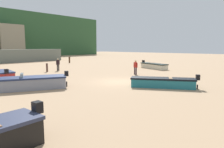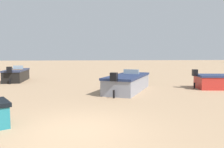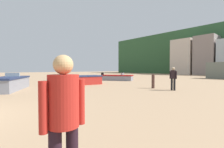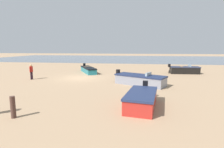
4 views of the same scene
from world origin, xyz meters
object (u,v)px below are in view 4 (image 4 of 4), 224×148
(boat_grey_2, at_px, (140,80))
(beach_walker_distant, at_px, (31,71))
(boat_black_1, at_px, (184,70))
(mooring_post_near_water, at_px, (13,107))
(boat_red_4, at_px, (141,99))
(boat_teal_0, at_px, (88,70))

(boat_grey_2, xyz_separation_m, beach_walker_distant, (11.48, -1.09, 0.48))
(boat_black_1, bearing_deg, mooring_post_near_water, -38.80)
(boat_red_4, distance_m, beach_walker_distant, 13.55)
(boat_grey_2, height_order, mooring_post_near_water, boat_grey_2)
(mooring_post_near_water, bearing_deg, boat_black_1, -125.84)
(boat_black_1, bearing_deg, boat_grey_2, -39.17)
(boat_black_1, bearing_deg, boat_teal_0, -88.36)
(mooring_post_near_water, bearing_deg, boat_red_4, -157.76)
(boat_teal_0, height_order, mooring_post_near_water, mooring_post_near_water)
(boat_red_4, relative_size, mooring_post_near_water, 3.49)
(boat_black_1, distance_m, boat_red_4, 15.13)
(boat_black_1, xyz_separation_m, boat_red_4, (5.78, 13.99, -0.04))
(mooring_post_near_water, bearing_deg, beach_walker_distant, -60.88)
(boat_teal_0, xyz_separation_m, boat_black_1, (-12.72, -1.02, 0.10))
(boat_black_1, relative_size, boat_grey_2, 0.82)
(boat_red_4, height_order, mooring_post_near_water, boat_red_4)
(boat_teal_0, distance_m, boat_red_4, 14.71)
(boat_grey_2, bearing_deg, boat_red_4, 27.26)
(beach_walker_distant, bearing_deg, boat_teal_0, -38.48)
(boat_grey_2, bearing_deg, mooring_post_near_water, -8.52)
(beach_walker_distant, bearing_deg, boat_black_1, -68.77)
(boat_teal_0, relative_size, mooring_post_near_water, 4.48)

